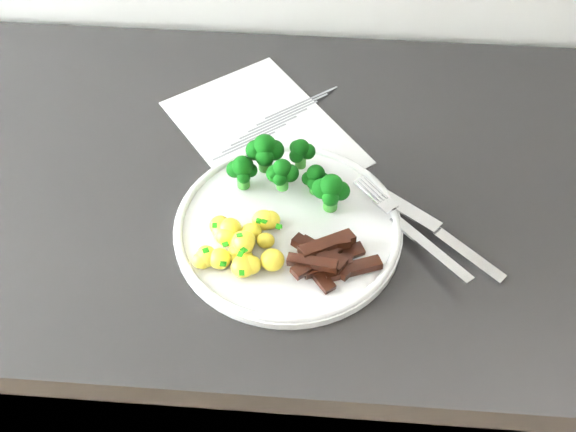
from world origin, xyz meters
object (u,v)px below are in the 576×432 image
at_px(counter, 287,358).
at_px(beef_strips, 327,257).
at_px(potatoes, 240,244).
at_px(broccoli, 288,168).
at_px(knife, 446,240).
at_px(plate, 288,227).
at_px(fork, 415,233).
at_px(recipe_paper, 264,132).

xyz_separation_m(counter, beef_strips, (0.06, -0.13, 0.49)).
bearing_deg(potatoes, broccoli, 64.92).
bearing_deg(knife, beef_strips, -162.02).
distance_m(plate, fork, 0.16).
bearing_deg(potatoes, plate, 37.50).
xyz_separation_m(plate, fork, (0.15, -0.01, 0.01)).
bearing_deg(broccoli, potatoes, -115.08).
distance_m(broccoli, beef_strips, 0.13).
relative_size(recipe_paper, potatoes, 3.01).
bearing_deg(knife, plate, 178.42).
height_order(recipe_paper, potatoes, potatoes).
relative_size(plate, broccoli, 1.80).
xyz_separation_m(broccoli, fork, (0.16, -0.07, -0.03)).
bearing_deg(potatoes, fork, 9.89).
height_order(recipe_paper, broccoli, broccoli).
bearing_deg(counter, knife, -22.83).
bearing_deg(plate, knife, -1.58).
bearing_deg(beef_strips, recipe_paper, 113.39).
bearing_deg(beef_strips, counter, 113.91).
relative_size(counter, recipe_paper, 7.58).
xyz_separation_m(plate, potatoes, (-0.05, -0.04, 0.01)).
relative_size(broccoli, potatoes, 1.44).
distance_m(broccoli, fork, 0.18).
bearing_deg(plate, beef_strips, -45.90).
bearing_deg(broccoli, recipe_paper, 111.05).
height_order(broccoli, beef_strips, broccoli).
xyz_separation_m(recipe_paper, beef_strips, (0.10, -0.23, 0.02)).
xyz_separation_m(beef_strips, fork, (0.10, 0.05, -0.00)).
xyz_separation_m(counter, recipe_paper, (-0.04, 0.09, 0.47)).
bearing_deg(recipe_paper, counter, -67.33).
relative_size(counter, fork, 15.56).
bearing_deg(broccoli, beef_strips, -64.44).
relative_size(beef_strips, knife, 0.61).
bearing_deg(beef_strips, knife, 17.98).
height_order(counter, plate, plate).
relative_size(recipe_paper, beef_strips, 2.90).
distance_m(beef_strips, knife, 0.15).
bearing_deg(broccoli, counter, 100.68).
bearing_deg(knife, potatoes, -171.66).
distance_m(plate, beef_strips, 0.07).
distance_m(counter, potatoes, 0.51).
bearing_deg(counter, broccoli, -79.32).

